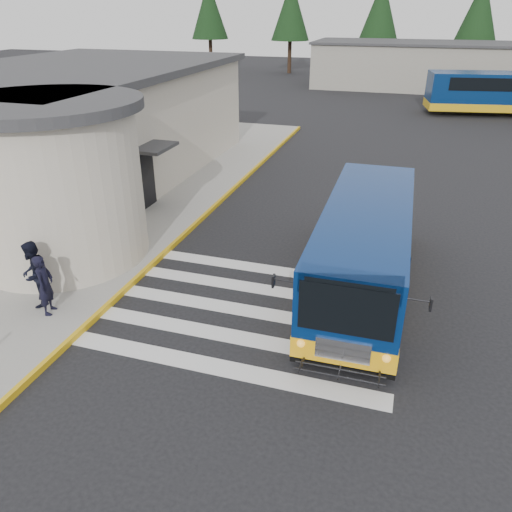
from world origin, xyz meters
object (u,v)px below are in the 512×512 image
(transit_bus, at_px, (364,252))
(pedestrian_b, at_px, (34,274))
(far_bus_a, at_px, (499,92))
(pedestrian_a, at_px, (45,285))

(transit_bus, xyz_separation_m, pedestrian_b, (-8.03, -3.63, -0.14))
(transit_bus, distance_m, far_bus_a, 29.26)
(transit_bus, distance_m, pedestrian_a, 8.45)
(transit_bus, bearing_deg, far_bus_a, 76.48)
(pedestrian_a, distance_m, pedestrian_b, 0.58)
(transit_bus, bearing_deg, pedestrian_b, -156.57)
(pedestrian_a, relative_size, far_bus_a, 0.16)
(transit_bus, relative_size, far_bus_a, 0.86)
(pedestrian_a, height_order, far_bus_a, far_bus_a)
(far_bus_a, bearing_deg, transit_bus, 157.64)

